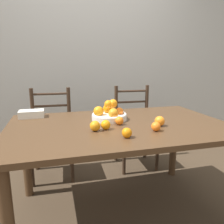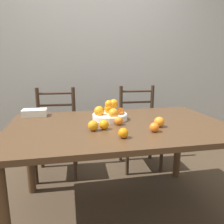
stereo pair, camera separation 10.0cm
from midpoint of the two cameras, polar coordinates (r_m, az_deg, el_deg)
name	(u,v)px [view 1 (the left image)]	position (r m, az deg, el deg)	size (l,w,h in m)	color
ground_plane	(119,210)	(1.95, 0.18, -24.30)	(12.00, 12.00, 0.00)	#423323
wall_back	(87,53)	(3.04, -7.55, 14.97)	(8.00, 0.06, 2.60)	beige
dining_table	(119,135)	(1.65, 0.20, -6.10)	(1.61, 1.01, 0.73)	#4C331E
fruit_bowl	(109,114)	(1.73, -2.41, -0.53)	(0.28, 0.28, 0.16)	white
orange_loose_0	(119,121)	(1.59, 0.15, -2.30)	(0.06, 0.06, 0.06)	orange
orange_loose_1	(127,133)	(1.32, 1.74, -5.46)	(0.06, 0.06, 0.06)	orange
orange_loose_2	(106,125)	(1.48, -3.59, -3.37)	(0.07, 0.07, 0.07)	orange
orange_loose_3	(95,126)	(1.45, -6.42, -3.66)	(0.07, 0.07, 0.07)	orange
orange_loose_4	(160,121)	(1.58, 10.57, -2.37)	(0.07, 0.07, 0.07)	orange
orange_loose_5	(156,127)	(1.46, 9.49, -3.78)	(0.06, 0.06, 0.06)	orange
chair_left	(52,133)	(2.38, -16.64, -5.36)	(0.44, 0.42, 0.92)	#382619
chair_right	(135,127)	(2.52, 4.89, -3.85)	(0.43, 0.42, 0.92)	#382619
book_stack	(32,114)	(1.94, -21.68, -0.46)	(0.20, 0.12, 0.06)	silver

